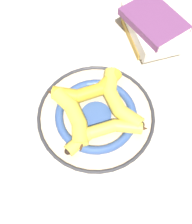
# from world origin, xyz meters

# --- Properties ---
(ground_plane) EXTENTS (2.80, 2.80, 0.00)m
(ground_plane) POSITION_xyz_m (0.00, 0.00, 0.00)
(ground_plane) COLOR beige
(decorative_bowl) EXTENTS (0.30, 0.30, 0.03)m
(decorative_bowl) POSITION_xyz_m (0.03, -0.03, 0.01)
(decorative_bowl) COLOR beige
(decorative_bowl) RESTS_ON ground_plane
(banana_a) EXTENTS (0.18, 0.07, 0.04)m
(banana_a) POSITION_xyz_m (0.02, 0.02, 0.05)
(banana_a) COLOR yellow
(banana_a) RESTS_ON decorative_bowl
(banana_b) EXTENTS (0.07, 0.20, 0.03)m
(banana_b) POSITION_xyz_m (0.09, -0.03, 0.05)
(banana_b) COLOR gold
(banana_b) RESTS_ON decorative_bowl
(banana_c) EXTENTS (0.20, 0.08, 0.04)m
(banana_c) POSITION_xyz_m (0.04, -0.09, 0.05)
(banana_c) COLOR yellow
(banana_c) RESTS_ON decorative_bowl
(banana_d) EXTENTS (0.06, 0.21, 0.03)m
(banana_d) POSITION_xyz_m (-0.03, -0.04, 0.04)
(banana_d) COLOR yellow
(banana_d) RESTS_ON decorative_bowl
(book_stack) EXTENTS (0.21, 0.17, 0.09)m
(book_stack) POSITION_xyz_m (0.24, -0.26, 0.04)
(book_stack) COLOR #B28933
(book_stack) RESTS_ON ground_plane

